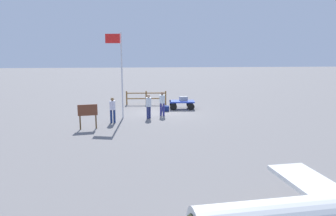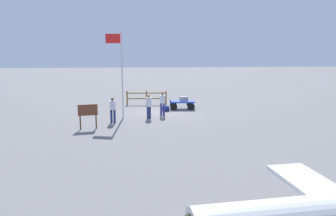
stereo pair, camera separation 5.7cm
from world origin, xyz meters
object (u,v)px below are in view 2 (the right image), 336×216
(suitcase_navy, at_px, (166,108))
(worker_supervisor, at_px, (113,108))
(suitcase_grey, at_px, (184,99))
(worker_trailing, at_px, (149,104))
(signboard, at_px, (88,112))
(flagpole, at_px, (120,67))
(luggage_cart, at_px, (182,103))
(worker_lead, at_px, (162,101))

(suitcase_navy, height_order, worker_supervisor, worker_supervisor)
(suitcase_grey, relative_size, worker_supervisor, 0.41)
(worker_trailing, xyz_separation_m, signboard, (3.53, 2.57, 0.01))
(worker_supervisor, bearing_deg, flagpole, -106.86)
(worker_trailing, distance_m, signboard, 4.37)
(suitcase_grey, height_order, flagpole, flagpole)
(worker_trailing, relative_size, flagpole, 0.29)
(luggage_cart, distance_m, worker_supervisor, 6.52)
(suitcase_navy, relative_size, worker_supervisor, 0.35)
(worker_supervisor, relative_size, flagpole, 0.28)
(suitcase_grey, xyz_separation_m, suitcase_navy, (1.45, 0.84, -0.60))
(worker_trailing, distance_m, worker_supervisor, 2.52)
(flagpole, relative_size, signboard, 3.93)
(luggage_cart, height_order, worker_trailing, worker_trailing)
(suitcase_navy, height_order, flagpole, flagpole)
(luggage_cart, xyz_separation_m, suitcase_grey, (-0.16, -0.09, 0.34))
(worker_supervisor, bearing_deg, suitcase_grey, -138.70)
(worker_trailing, xyz_separation_m, flagpole, (1.84, -0.27, 2.41))
(worker_lead, xyz_separation_m, worker_supervisor, (3.21, 1.89, -0.07))
(signboard, bearing_deg, worker_lead, -143.29)
(suitcase_grey, xyz_separation_m, signboard, (6.29, 5.87, 0.18))
(suitcase_grey, relative_size, suitcase_navy, 1.17)
(suitcase_grey, bearing_deg, suitcase_navy, 30.10)
(flagpole, distance_m, signboard, 4.09)
(luggage_cart, height_order, worker_lead, worker_lead)
(worker_trailing, height_order, signboard, worker_trailing)
(worker_trailing, relative_size, worker_supervisor, 1.02)
(luggage_cart, height_order, flagpole, flagpole)
(flagpole, xyz_separation_m, signboard, (1.69, 2.85, -2.40))
(suitcase_grey, xyz_separation_m, flagpole, (4.60, 3.02, 2.58))
(worker_trailing, bearing_deg, worker_supervisor, 26.30)
(worker_lead, height_order, flagpole, flagpole)
(suitcase_navy, relative_size, signboard, 0.39)
(luggage_cart, distance_m, suitcase_navy, 1.52)
(worker_lead, distance_m, worker_supervisor, 3.73)
(suitcase_grey, bearing_deg, worker_lead, 54.40)
(suitcase_grey, distance_m, flagpole, 6.08)
(worker_supervisor, distance_m, signboard, 1.94)
(luggage_cart, height_order, suitcase_grey, suitcase_grey)
(worker_lead, height_order, signboard, worker_lead)
(luggage_cart, relative_size, worker_lead, 1.16)
(worker_lead, bearing_deg, worker_trailing, 38.89)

